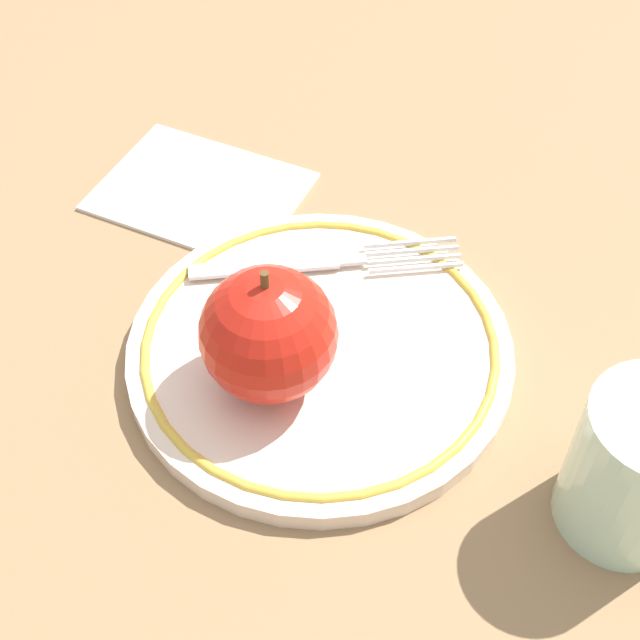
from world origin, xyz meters
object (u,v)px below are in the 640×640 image
at_px(fork, 318,262).
at_px(drinking_glass, 639,469).
at_px(plate, 320,349).
at_px(napkin_folded, 200,190).
at_px(apple_red_whole, 268,334).

height_order(fork, drinking_glass, drinking_glass).
bearing_deg(plate, napkin_folded, 28.89).
bearing_deg(drinking_glass, napkin_folded, 42.85).
xyz_separation_m(plate, drinking_glass, (-0.11, -0.16, 0.04)).
relative_size(drinking_glass, napkin_folded, 0.62).
bearing_deg(apple_red_whole, fork, -16.84).
distance_m(apple_red_whole, drinking_glass, 0.21).
height_order(plate, drinking_glass, drinking_glass).
relative_size(apple_red_whole, napkin_folded, 0.62).
distance_m(plate, drinking_glass, 0.20).
xyz_separation_m(fork, drinking_glass, (-0.18, -0.16, 0.03)).
relative_size(plate, drinking_glass, 2.65).
bearing_deg(plate, apple_red_whole, 133.20).
height_order(apple_red_whole, fork, apple_red_whole).
relative_size(fork, napkin_folded, 1.26).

